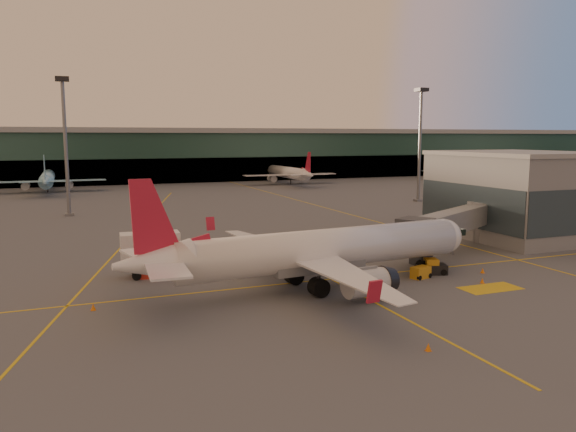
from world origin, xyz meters
name	(u,v)px	position (x,y,z in m)	size (l,w,h in m)	color
ground	(306,297)	(0.00, 0.00, 0.00)	(600.00, 600.00, 0.00)	#4C4F54
taxi_markings	(155,229)	(-7.32, 44.49, 0.01)	(100.12, 173.00, 0.01)	gold
terminal	(132,155)	(0.00, 141.79, 8.76)	(400.00, 20.00, 17.60)	#19382D
gate_building	(518,194)	(41.93, 17.93, 6.29)	(18.40, 22.40, 12.60)	slate
mast_west_near	(65,136)	(-20.00, 66.00, 14.86)	(2.40, 2.40, 25.60)	slate
mast_east_near	(420,136)	(55.00, 62.00, 14.86)	(2.40, 2.40, 25.60)	slate
distant_aircraft_row	(180,187)	(10.83, 118.00, 0.00)	(350.00, 34.00, 13.00)	#89C7E5
main_airplane	(314,252)	(1.81, 2.23, 3.68)	(37.50, 33.85, 11.31)	white
jet_bridge	(457,222)	(25.91, 11.45, 3.90)	(22.55, 14.46, 5.68)	slate
catering_truck	(151,252)	(-12.22, 13.11, 2.68)	(6.22, 3.08, 4.71)	#B02319
gpu_cart	(421,273)	(13.95, 1.88, 0.60)	(2.38, 1.81, 1.23)	orange
pushback_tug	(431,268)	(16.06, 3.04, 0.68)	(3.64, 2.66, 1.68)	black
cone_nose	(483,271)	(21.56, 1.27, 0.27)	(0.45, 0.45, 0.57)	orange
cone_tail	(93,307)	(-18.61, 2.91, 0.28)	(0.45, 0.45, 0.58)	orange
cone_wing_right	(428,347)	(2.59, -15.39, 0.27)	(0.45, 0.45, 0.57)	orange
cone_wing_left	(248,254)	(0.32, 19.02, 0.26)	(0.42, 0.42, 0.54)	orange
cone_fwd	(482,281)	(18.57, -2.17, 0.26)	(0.43, 0.43, 0.55)	orange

